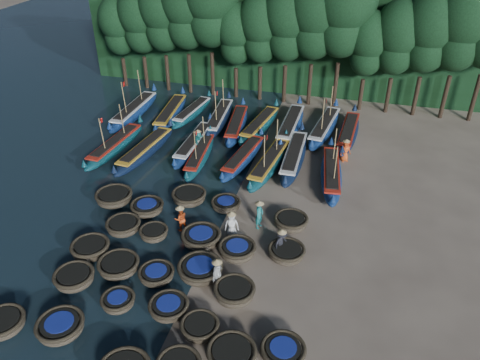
% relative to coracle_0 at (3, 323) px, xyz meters
% --- Properties ---
extents(ground, '(120.00, 120.00, 0.00)m').
position_rel_coracle_0_xyz_m(ground, '(7.20, 9.51, -0.42)').
color(ground, gray).
rests_on(ground, ground).
extents(foliage_wall, '(40.00, 3.00, 10.00)m').
position_rel_coracle_0_xyz_m(foliage_wall, '(7.20, 33.01, 4.58)').
color(foliage_wall, black).
rests_on(foliage_wall, ground).
extents(coracle_0, '(2.29, 2.29, 0.74)m').
position_rel_coracle_0_xyz_m(coracle_0, '(0.00, 0.00, 0.00)').
color(coracle_0, brown).
rests_on(coracle_0, ground).
extents(coracle_1, '(2.23, 2.23, 0.72)m').
position_rel_coracle_0_xyz_m(coracle_1, '(2.57, 0.51, -0.01)').
color(coracle_1, brown).
rests_on(coracle_1, ground).
extents(coracle_4, '(2.16, 2.16, 0.74)m').
position_rel_coracle_0_xyz_m(coracle_4, '(10.33, 1.08, -0.00)').
color(coracle_4, brown).
rests_on(coracle_4, ground).
extents(coracle_5, '(2.07, 2.07, 0.76)m').
position_rel_coracle_0_xyz_m(coracle_5, '(1.50, 3.38, 0.01)').
color(coracle_5, brown).
rests_on(coracle_5, ground).
extents(coracle_6, '(1.66, 1.66, 0.67)m').
position_rel_coracle_0_xyz_m(coracle_6, '(4.32, 2.58, -0.04)').
color(coracle_6, brown).
rests_on(coracle_6, ground).
extents(coracle_7, '(2.25, 2.25, 0.66)m').
position_rel_coracle_0_xyz_m(coracle_7, '(6.78, 2.85, -0.04)').
color(coracle_7, brown).
rests_on(coracle_7, ground).
extents(coracle_8, '(1.83, 1.83, 0.68)m').
position_rel_coracle_0_xyz_m(coracle_8, '(8.57, 2.11, -0.04)').
color(coracle_8, brown).
rests_on(coracle_8, ground).
extents(coracle_9, '(1.97, 1.97, 0.70)m').
position_rel_coracle_0_xyz_m(coracle_9, '(12.38, 1.78, -0.02)').
color(coracle_9, brown).
rests_on(coracle_9, ground).
extents(coracle_10, '(2.12, 2.12, 0.81)m').
position_rel_coracle_0_xyz_m(coracle_10, '(1.14, 5.55, 0.04)').
color(coracle_10, brown).
rests_on(coracle_10, ground).
extents(coracle_11, '(2.18, 2.18, 0.74)m').
position_rel_coracle_0_xyz_m(coracle_11, '(3.22, 4.78, -0.00)').
color(coracle_11, brown).
rests_on(coracle_11, ground).
extents(coracle_12, '(2.10, 2.10, 0.63)m').
position_rel_coracle_0_xyz_m(coracle_12, '(5.33, 4.75, -0.06)').
color(coracle_12, brown).
rests_on(coracle_12, ground).
extents(coracle_13, '(2.62, 2.62, 0.79)m').
position_rel_coracle_0_xyz_m(coracle_13, '(7.40, 5.56, 0.03)').
color(coracle_13, brown).
rests_on(coracle_13, ground).
extents(coracle_14, '(2.15, 2.15, 0.83)m').
position_rel_coracle_0_xyz_m(coracle_14, '(9.50, 4.48, 0.05)').
color(coracle_14, brown).
rests_on(coracle_14, ground).
extents(coracle_15, '(2.36, 2.36, 0.75)m').
position_rel_coracle_0_xyz_m(coracle_15, '(1.91, 7.87, 0.00)').
color(coracle_15, brown).
rests_on(coracle_15, ground).
extents(coracle_16, '(1.70, 1.70, 0.67)m').
position_rel_coracle_0_xyz_m(coracle_16, '(3.85, 7.78, -0.04)').
color(coracle_16, brown).
rests_on(coracle_16, ground).
extents(coracle_17, '(2.67, 2.67, 0.80)m').
position_rel_coracle_0_xyz_m(coracle_17, '(6.60, 8.00, 0.04)').
color(coracle_17, brown).
rests_on(coracle_17, ground).
extents(coracle_18, '(2.12, 2.12, 0.77)m').
position_rel_coracle_0_xyz_m(coracle_18, '(8.81, 7.52, 0.02)').
color(coracle_18, brown).
rests_on(coracle_18, ground).
extents(coracle_19, '(2.15, 2.15, 0.70)m').
position_rel_coracle_0_xyz_m(coracle_19, '(11.41, 8.07, -0.02)').
color(coracle_19, brown).
rests_on(coracle_19, ground).
extents(coracle_20, '(2.70, 2.70, 0.80)m').
position_rel_coracle_0_xyz_m(coracle_20, '(-0.01, 10.38, 0.03)').
color(coracle_20, brown).
rests_on(coracle_20, ground).
extents(coracle_21, '(2.06, 2.06, 0.72)m').
position_rel_coracle_0_xyz_m(coracle_21, '(2.46, 9.93, -0.01)').
color(coracle_21, brown).
rests_on(coracle_21, ground).
extents(coracle_22, '(2.67, 2.67, 0.78)m').
position_rel_coracle_0_xyz_m(coracle_22, '(4.53, 11.68, 0.02)').
color(coracle_22, brown).
rests_on(coracle_22, ground).
extents(coracle_23, '(2.24, 2.24, 0.66)m').
position_rel_coracle_0_xyz_m(coracle_23, '(6.98, 11.57, -0.04)').
color(coracle_23, brown).
rests_on(coracle_23, ground).
extents(coracle_24, '(2.03, 2.03, 0.77)m').
position_rel_coracle_0_xyz_m(coracle_24, '(11.18, 10.76, 0.02)').
color(coracle_24, brown).
rests_on(coracle_24, ground).
extents(long_boat_1, '(1.98, 8.05, 3.43)m').
position_rel_coracle_0_xyz_m(long_boat_1, '(-3.16, 16.58, 0.12)').
color(long_boat_1, '#0D444E').
rests_on(long_boat_1, ground).
extents(long_boat_2, '(2.31, 8.20, 1.45)m').
position_rel_coracle_0_xyz_m(long_boat_2, '(-0.67, 16.48, 0.13)').
color(long_boat_2, '#0E1E34').
rests_on(long_boat_2, ground).
extents(long_boat_3, '(1.51, 8.00, 1.41)m').
position_rel_coracle_0_xyz_m(long_boat_3, '(2.46, 18.41, 0.11)').
color(long_boat_3, navy).
rests_on(long_boat_3, ground).
extents(long_boat_4, '(1.88, 7.29, 3.11)m').
position_rel_coracle_0_xyz_m(long_boat_4, '(3.45, 16.84, 0.07)').
color(long_boat_4, '#0D444E').
rests_on(long_boat_4, ground).
extents(long_boat_5, '(2.38, 7.43, 1.32)m').
position_rel_coracle_0_xyz_m(long_boat_5, '(6.57, 17.40, 0.08)').
color(long_boat_5, navy).
rests_on(long_boat_5, ground).
extents(long_boat_6, '(2.39, 8.10, 3.47)m').
position_rel_coracle_0_xyz_m(long_boat_6, '(8.59, 16.95, 0.13)').
color(long_boat_6, '#0D444E').
rests_on(long_boat_6, ground).
extents(long_boat_7, '(1.62, 8.52, 1.50)m').
position_rel_coracle_0_xyz_m(long_boat_7, '(10.10, 18.28, 0.15)').
color(long_boat_7, '#0E1E34').
rests_on(long_boat_7, ground).
extents(long_boat_8, '(2.26, 7.99, 3.41)m').
position_rel_coracle_0_xyz_m(long_boat_8, '(12.93, 16.67, 0.12)').
color(long_boat_8, navy).
rests_on(long_boat_8, ground).
extents(long_boat_9, '(1.58, 9.02, 3.83)m').
position_rel_coracle_0_xyz_m(long_boat_9, '(-4.55, 22.69, 0.18)').
color(long_boat_9, navy).
rests_on(long_boat_9, ground).
extents(long_boat_10, '(2.27, 8.44, 1.49)m').
position_rel_coracle_0_xyz_m(long_boat_10, '(-1.37, 23.11, 0.14)').
color(long_boat_10, navy).
rests_on(long_boat_10, ground).
extents(long_boat_11, '(2.13, 7.21, 1.28)m').
position_rel_coracle_0_xyz_m(long_boat_11, '(0.27, 24.01, 0.06)').
color(long_boat_11, '#0D444E').
rests_on(long_boat_11, ground).
extents(long_boat_12, '(2.05, 8.31, 3.54)m').
position_rel_coracle_0_xyz_m(long_boat_12, '(2.95, 23.27, 0.14)').
color(long_boat_12, '#0E1E34').
rests_on(long_boat_12, ground).
extents(long_boat_13, '(2.28, 7.98, 1.41)m').
position_rel_coracle_0_xyz_m(long_boat_13, '(4.69, 22.41, 0.11)').
color(long_boat_13, navy).
rests_on(long_boat_13, ground).
extents(long_boat_14, '(2.61, 7.97, 1.42)m').
position_rel_coracle_0_xyz_m(long_boat_14, '(6.54, 22.84, 0.12)').
color(long_boat_14, '#0D444E').
rests_on(long_boat_14, ground).
extents(long_boat_15, '(1.67, 8.79, 1.55)m').
position_rel_coracle_0_xyz_m(long_boat_15, '(9.00, 23.30, 0.16)').
color(long_boat_15, navy).
rests_on(long_boat_15, ground).
extents(long_boat_16, '(2.56, 8.54, 3.66)m').
position_rel_coracle_0_xyz_m(long_boat_16, '(11.68, 23.73, 0.16)').
color(long_boat_16, navy).
rests_on(long_boat_16, ground).
extents(long_boat_17, '(1.88, 8.15, 1.44)m').
position_rel_coracle_0_xyz_m(long_boat_17, '(13.62, 23.29, 0.12)').
color(long_boat_17, '#0E1E34').
rests_on(long_boat_17, ground).
extents(fisherman_0, '(0.91, 0.72, 1.83)m').
position_rel_coracle_0_xyz_m(fisherman_0, '(8.07, 9.08, 0.45)').
color(fisherman_0, silver).
rests_on(fisherman_0, ground).
extents(fisherman_1, '(0.55, 0.71, 1.94)m').
position_rel_coracle_0_xyz_m(fisherman_1, '(9.37, 10.33, 0.54)').
color(fisherman_1, '#1B7370').
rests_on(fisherman_1, ground).
extents(fisherman_2, '(0.98, 0.94, 1.78)m').
position_rel_coracle_0_xyz_m(fisherman_2, '(5.05, 8.92, 0.42)').
color(fisherman_2, '#CD4A1B').
rests_on(fisherman_2, ground).
extents(fisherman_3, '(1.01, 1.18, 1.79)m').
position_rel_coracle_0_xyz_m(fisherman_3, '(11.06, 8.29, 0.41)').
color(fisherman_3, black).
rests_on(fisherman_3, ground).
extents(fisherman_4, '(0.53, 1.06, 1.94)m').
position_rel_coracle_0_xyz_m(fisherman_4, '(8.50, 5.00, 0.51)').
color(fisherman_4, silver).
rests_on(fisherman_4, ground).
extents(fisherman_5, '(0.52, 1.56, 1.87)m').
position_rel_coracle_0_xyz_m(fisherman_5, '(2.82, 18.35, 0.45)').
color(fisherman_5, '#1B7370').
rests_on(fisherman_5, ground).
extents(fisherman_6, '(0.96, 0.87, 1.85)m').
position_rel_coracle_0_xyz_m(fisherman_6, '(13.62, 19.64, 0.46)').
color(fisherman_6, '#CD4A1B').
rests_on(fisherman_6, ground).
extents(tree_0, '(3.68, 3.68, 8.68)m').
position_rel_coracle_0_xyz_m(tree_0, '(-8.80, 29.51, 5.55)').
color(tree_0, black).
rests_on(tree_0, ground).
extents(tree_1, '(4.09, 4.09, 9.65)m').
position_rel_coracle_0_xyz_m(tree_1, '(-6.50, 29.51, 6.22)').
color(tree_1, black).
rests_on(tree_1, ground).
extents(tree_2, '(4.51, 4.51, 10.63)m').
position_rel_coracle_0_xyz_m(tree_2, '(-4.20, 29.51, 6.90)').
color(tree_2, black).
rests_on(tree_2, ground).
extents(tree_3, '(4.92, 4.92, 11.60)m').
position_rel_coracle_0_xyz_m(tree_3, '(-1.90, 29.51, 7.57)').
color(tree_3, black).
rests_on(tree_3, ground).
extents(tree_4, '(5.34, 5.34, 12.58)m').
position_rel_coracle_0_xyz_m(tree_4, '(0.40, 29.51, 8.25)').
color(tree_4, black).
rests_on(tree_4, ground).
extents(tree_5, '(3.68, 3.68, 8.68)m').
position_rel_coracle_0_xyz_m(tree_5, '(2.70, 29.51, 5.55)').
color(tree_5, black).
rests_on(tree_5, ground).
extents(tree_6, '(4.09, 4.09, 9.65)m').
position_rel_coracle_0_xyz_m(tree_6, '(5.00, 29.51, 6.22)').
color(tree_6, black).
rests_on(tree_6, ground).
extents(tree_7, '(4.51, 4.51, 10.63)m').
position_rel_coracle_0_xyz_m(tree_7, '(7.30, 29.51, 6.90)').
color(tree_7, black).
rests_on(tree_7, ground).
extents(tree_8, '(4.92, 4.92, 11.60)m').
position_rel_coracle_0_xyz_m(tree_8, '(9.60, 29.51, 7.57)').
color(tree_8, black).
rests_on(tree_8, ground).
extents(tree_9, '(5.34, 5.34, 12.58)m').
position_rel_coracle_0_xyz_m(tree_9, '(11.90, 29.51, 8.25)').
color(tree_9, black).
rests_on(tree_9, ground).
extents(tree_10, '(3.68, 3.68, 8.68)m').
position_rel_coracle_0_xyz_m(tree_10, '(14.20, 29.51, 5.55)').
color(tree_10, black).
rests_on(tree_10, ground).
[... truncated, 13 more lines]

